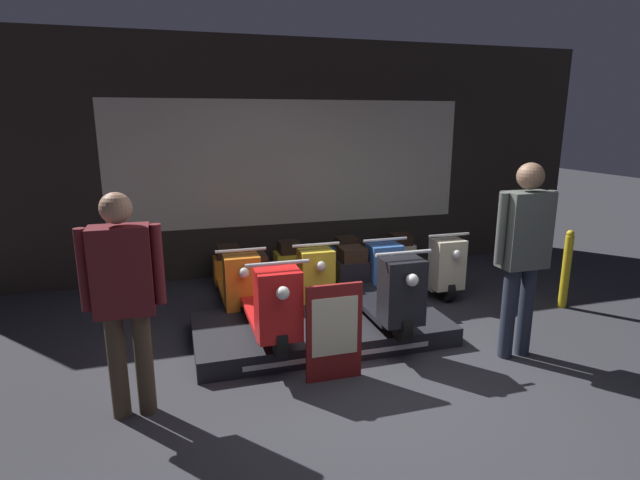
{
  "coord_description": "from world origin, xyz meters",
  "views": [
    {
      "loc": [
        -1.63,
        -3.39,
        2.15
      ],
      "look_at": [
        -0.12,
        1.7,
        0.86
      ],
      "focal_mm": 28.0,
      "sensor_mm": 36.0,
      "label": 1
    }
  ],
  "objects_px": {
    "price_sign_board": "(334,332)",
    "scooter_backrow_2": "(364,267)",
    "scooter_display_right": "(375,285)",
    "person_right_browsing": "(524,245)",
    "scooter_backrow_1": "(302,272)",
    "scooter_backrow_0": "(235,278)",
    "street_bollard": "(566,269)",
    "scooter_backrow_3": "(422,262)",
    "person_left_browsing": "(124,290)",
    "scooter_display_left": "(265,296)"
  },
  "relations": [
    {
      "from": "scooter_backrow_3",
      "to": "person_left_browsing",
      "type": "xyz_separation_m",
      "value": [
        -3.46,
        -2.07,
        0.66
      ]
    },
    {
      "from": "scooter_display_right",
      "to": "street_bollard",
      "type": "bearing_deg",
      "value": 0.37
    },
    {
      "from": "scooter_backrow_0",
      "to": "price_sign_board",
      "type": "bearing_deg",
      "value": -74.32
    },
    {
      "from": "scooter_backrow_2",
      "to": "scooter_backrow_1",
      "type": "bearing_deg",
      "value": 180.0
    },
    {
      "from": "scooter_backrow_0",
      "to": "scooter_backrow_2",
      "type": "xyz_separation_m",
      "value": [
        1.63,
        0.0,
        0.0
      ]
    },
    {
      "from": "scooter_backrow_1",
      "to": "scooter_backrow_2",
      "type": "bearing_deg",
      "value": 0.0
    },
    {
      "from": "scooter_backrow_3",
      "to": "person_right_browsing",
      "type": "height_order",
      "value": "person_right_browsing"
    },
    {
      "from": "scooter_display_left",
      "to": "person_right_browsing",
      "type": "bearing_deg",
      "value": -21.63
    },
    {
      "from": "scooter_display_left",
      "to": "scooter_backrow_1",
      "type": "height_order",
      "value": "scooter_display_left"
    },
    {
      "from": "scooter_backrow_1",
      "to": "price_sign_board",
      "type": "xyz_separation_m",
      "value": [
        -0.25,
        -2.01,
        0.11
      ]
    },
    {
      "from": "scooter_display_right",
      "to": "person_left_browsing",
      "type": "xyz_separation_m",
      "value": [
        -2.28,
        -0.86,
        0.47
      ]
    },
    {
      "from": "price_sign_board",
      "to": "street_bollard",
      "type": "relative_size",
      "value": 0.92
    },
    {
      "from": "scooter_backrow_2",
      "to": "person_left_browsing",
      "type": "distance_m",
      "value": 3.43
    },
    {
      "from": "scooter_display_left",
      "to": "scooter_backrow_3",
      "type": "bearing_deg",
      "value": 27.66
    },
    {
      "from": "scooter_backrow_0",
      "to": "person_left_browsing",
      "type": "xyz_separation_m",
      "value": [
        -1.02,
        -2.07,
        0.66
      ]
    },
    {
      "from": "scooter_backrow_0",
      "to": "person_left_browsing",
      "type": "relative_size",
      "value": 1.02
    },
    {
      "from": "scooter_backrow_2",
      "to": "price_sign_board",
      "type": "xyz_separation_m",
      "value": [
        -1.06,
        -2.01,
        0.11
      ]
    },
    {
      "from": "scooter_display_right",
      "to": "person_right_browsing",
      "type": "height_order",
      "value": "person_right_browsing"
    },
    {
      "from": "person_right_browsing",
      "to": "price_sign_board",
      "type": "height_order",
      "value": "person_right_browsing"
    },
    {
      "from": "scooter_display_left",
      "to": "scooter_display_right",
      "type": "xyz_separation_m",
      "value": [
        1.13,
        0.0,
        0.0
      ]
    },
    {
      "from": "street_bollard",
      "to": "price_sign_board",
      "type": "bearing_deg",
      "value": -165.13
    },
    {
      "from": "person_right_browsing",
      "to": "scooter_backrow_0",
      "type": "bearing_deg",
      "value": 138.11
    },
    {
      "from": "scooter_display_right",
      "to": "street_bollard",
      "type": "distance_m",
      "value": 2.39
    },
    {
      "from": "person_right_browsing",
      "to": "street_bollard",
      "type": "relative_size",
      "value": 1.94
    },
    {
      "from": "scooter_backrow_2",
      "to": "person_left_browsing",
      "type": "height_order",
      "value": "person_left_browsing"
    },
    {
      "from": "price_sign_board",
      "to": "scooter_backrow_0",
      "type": "bearing_deg",
      "value": 105.68
    },
    {
      "from": "scooter_display_right",
      "to": "scooter_backrow_0",
      "type": "distance_m",
      "value": 1.76
    },
    {
      "from": "scooter_backrow_3",
      "to": "street_bollard",
      "type": "distance_m",
      "value": 1.7
    },
    {
      "from": "price_sign_board",
      "to": "scooter_backrow_2",
      "type": "bearing_deg",
      "value": 62.13
    },
    {
      "from": "scooter_display_left",
      "to": "scooter_backrow_3",
      "type": "xyz_separation_m",
      "value": [
        2.31,
        1.21,
        -0.19
      ]
    },
    {
      "from": "scooter_display_left",
      "to": "person_right_browsing",
      "type": "relative_size",
      "value": 0.95
    },
    {
      "from": "scooter_backrow_3",
      "to": "person_left_browsing",
      "type": "height_order",
      "value": "person_left_browsing"
    },
    {
      "from": "scooter_backrow_1",
      "to": "person_right_browsing",
      "type": "xyz_separation_m",
      "value": [
        1.49,
        -2.07,
        0.74
      ]
    },
    {
      "from": "scooter_backrow_1",
      "to": "scooter_backrow_3",
      "type": "bearing_deg",
      "value": 0.0
    },
    {
      "from": "scooter_backrow_2",
      "to": "scooter_backrow_3",
      "type": "xyz_separation_m",
      "value": [
        0.82,
        0.0,
        0.0
      ]
    },
    {
      "from": "scooter_backrow_1",
      "to": "person_left_browsing",
      "type": "xyz_separation_m",
      "value": [
        -1.83,
        -2.07,
        0.66
      ]
    },
    {
      "from": "scooter_backrow_2",
      "to": "person_right_browsing",
      "type": "bearing_deg",
      "value": -71.85
    },
    {
      "from": "scooter_display_left",
      "to": "price_sign_board",
      "type": "bearing_deg",
      "value": -61.96
    },
    {
      "from": "scooter_backrow_2",
      "to": "price_sign_board",
      "type": "height_order",
      "value": "price_sign_board"
    },
    {
      "from": "scooter_backrow_0",
      "to": "person_right_browsing",
      "type": "bearing_deg",
      "value": -41.89
    },
    {
      "from": "person_right_browsing",
      "to": "scooter_backrow_1",
      "type": "bearing_deg",
      "value": 125.81
    },
    {
      "from": "scooter_backrow_1",
      "to": "person_right_browsing",
      "type": "relative_size",
      "value": 0.95
    },
    {
      "from": "scooter_backrow_0",
      "to": "person_right_browsing",
      "type": "distance_m",
      "value": 3.19
    },
    {
      "from": "price_sign_board",
      "to": "scooter_display_right",
      "type": "bearing_deg",
      "value": 49.05
    },
    {
      "from": "person_left_browsing",
      "to": "person_right_browsing",
      "type": "bearing_deg",
      "value": 0.0
    },
    {
      "from": "scooter_backrow_3",
      "to": "person_left_browsing",
      "type": "distance_m",
      "value": 4.09
    },
    {
      "from": "person_left_browsing",
      "to": "person_right_browsing",
      "type": "height_order",
      "value": "person_right_browsing"
    },
    {
      "from": "scooter_backrow_1",
      "to": "scooter_backrow_3",
      "type": "height_order",
      "value": "same"
    },
    {
      "from": "scooter_backrow_1",
      "to": "person_left_browsing",
      "type": "bearing_deg",
      "value": -131.5
    },
    {
      "from": "scooter_backrow_0",
      "to": "person_right_browsing",
      "type": "height_order",
      "value": "person_right_browsing"
    }
  ]
}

